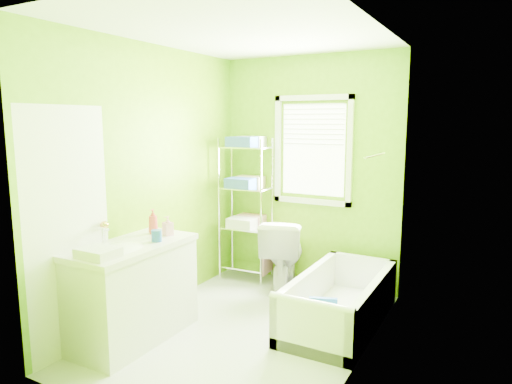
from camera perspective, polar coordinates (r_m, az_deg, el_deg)
The scene contains 9 objects.
ground at distance 4.32m, azimuth -1.28°, elevation -16.85°, with size 2.90×2.90×0.00m, color silver.
room_envelope at distance 3.91m, azimuth -1.36°, elevation 4.03°, with size 2.14×2.94×2.62m.
window at distance 5.16m, azimuth 7.11°, elevation 5.90°, with size 0.92×0.05×1.22m.
door at distance 3.92m, azimuth -22.31°, elevation -4.74°, with size 0.09×0.80×2.00m.
right_wall_decor at distance 3.52m, azimuth 13.24°, elevation -0.47°, with size 0.04×1.48×1.17m.
bathtub at distance 4.43m, azimuth 10.26°, elevation -14.12°, with size 0.71×1.52×0.49m.
toilet at distance 5.19m, azimuth 3.40°, elevation -7.62°, with size 0.45×0.79×0.81m, color white.
vanity at distance 4.14m, azimuth -15.18°, elevation -11.59°, with size 0.58×1.13×1.08m.
wire_shelf_unit at distance 5.34m, azimuth -1.10°, elevation -0.13°, with size 0.59×0.47×1.70m.
Camera 1 is at (1.95, -3.37, 1.88)m, focal length 32.00 mm.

